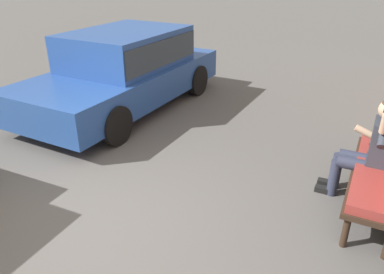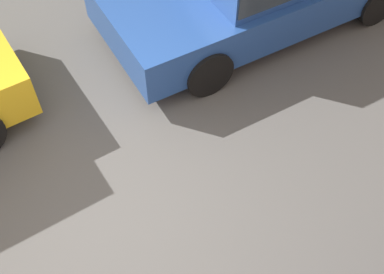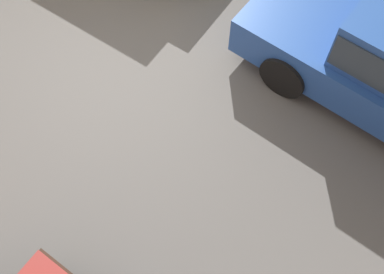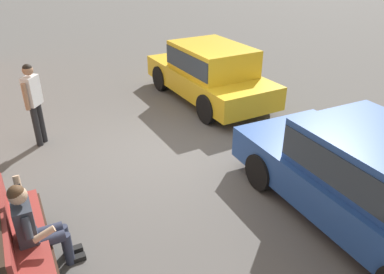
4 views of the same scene
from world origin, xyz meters
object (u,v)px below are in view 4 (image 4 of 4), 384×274
bench (17,234)px  parked_car_near (375,178)px  parked_car_mid (210,71)px  person_on_phone (35,226)px  pedestrian_standing (33,98)px

bench → parked_car_near: bearing=-106.8°
parked_car_mid → person_on_phone: bearing=130.5°
person_on_phone → parked_car_mid: size_ratio=0.31×
parked_car_near → pedestrian_standing: 6.35m
person_on_phone → parked_car_mid: (4.16, -4.88, 0.14)m
person_on_phone → parked_car_mid: parked_car_mid is taller
bench → pedestrian_standing: bearing=-11.1°
parked_car_near → pedestrian_standing: (4.94, 3.99, 0.22)m
pedestrian_standing → person_on_phone: bearing=172.6°
person_on_phone → pedestrian_standing: (3.63, -0.47, 0.34)m
person_on_phone → parked_car_near: 4.65m
person_on_phone → parked_car_mid: bearing=-49.5°
person_on_phone → bench: bearing=63.4°
parked_car_near → pedestrian_standing: size_ratio=2.59×
bench → pedestrian_standing: 3.62m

